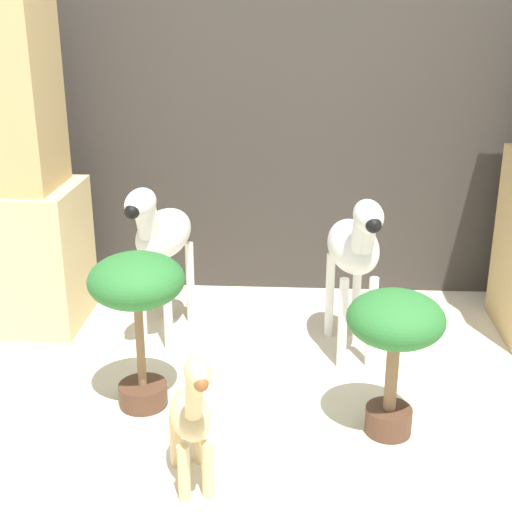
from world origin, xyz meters
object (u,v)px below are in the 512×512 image
object	(u,v)px
zebra_right	(355,248)
potted_palm_front	(395,332)
giraffe_figurine	(191,414)
potted_palm_back	(137,294)
zebra_left	(161,236)

from	to	relation	value
zebra_right	potted_palm_front	distance (m)	0.59
giraffe_figurine	potted_palm_back	xyz separation A→B (m)	(-0.25, 0.46, 0.19)
zebra_left	giraffe_figurine	world-z (taller)	zebra_left
zebra_left	giraffe_figurine	distance (m)	1.08
giraffe_figurine	potted_palm_front	xyz separation A→B (m)	(0.64, 0.33, 0.13)
giraffe_figurine	potted_palm_back	distance (m)	0.56
zebra_right	potted_palm_front	size ratio (longest dim) A/B	1.39
zebra_right	giraffe_figurine	world-z (taller)	zebra_right
giraffe_figurine	potted_palm_front	bearing A→B (deg)	27.67
giraffe_figurine	potted_palm_front	distance (m)	0.73
potted_palm_front	zebra_right	bearing A→B (deg)	99.35
potted_palm_front	potted_palm_back	xyz separation A→B (m)	(-0.89, 0.13, 0.06)
giraffe_figurine	potted_palm_front	size ratio (longest dim) A/B	0.99
zebra_right	potted_palm_back	xyz separation A→B (m)	(-0.80, -0.44, -0.03)
zebra_left	potted_palm_front	bearing A→B (deg)	-37.22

